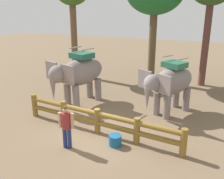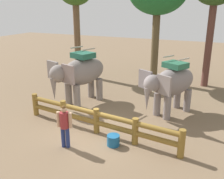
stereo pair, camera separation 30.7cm
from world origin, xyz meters
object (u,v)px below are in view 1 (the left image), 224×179
at_px(log_fence, 97,119).
at_px(elephant_near_left, 79,73).
at_px(elephant_center, 170,83).
at_px(tourist_woman_in_black, 66,124).
at_px(feed_bucket, 115,140).

distance_m(log_fence, elephant_near_left, 3.61).
bearing_deg(elephant_near_left, log_fence, -48.83).
bearing_deg(log_fence, elephant_center, 53.72).
relative_size(elephant_center, tourist_woman_in_black, 1.96).
bearing_deg(feed_bucket, log_fence, 148.47).
height_order(log_fence, feed_bucket, log_fence).
distance_m(log_fence, feed_bucket, 1.28).
relative_size(elephant_center, feed_bucket, 6.78).
xyz_separation_m(elephant_center, tourist_woman_in_black, (-2.80, -4.57, -0.59)).
height_order(elephant_center, tourist_woman_in_black, elephant_center).
bearing_deg(tourist_woman_in_black, elephant_center, 58.52).
relative_size(log_fence, elephant_center, 2.23).
xyz_separation_m(elephant_near_left, elephant_center, (4.56, 0.52, -0.11)).
xyz_separation_m(log_fence, elephant_center, (2.29, 3.12, 0.93)).
distance_m(elephant_center, tourist_woman_in_black, 5.40).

